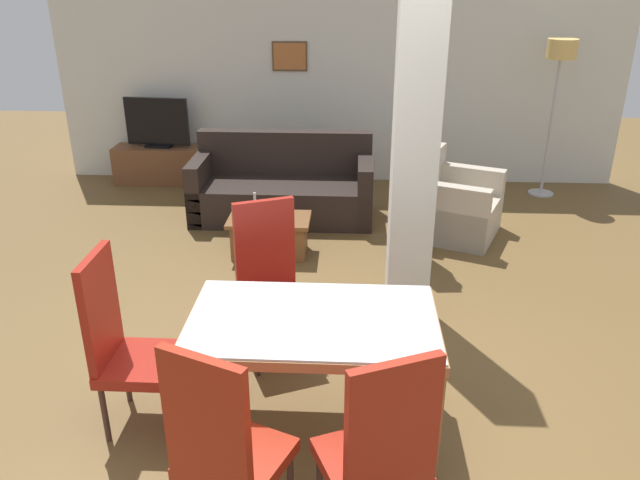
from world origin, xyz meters
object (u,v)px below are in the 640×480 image
object	(u,v)px
sofa	(283,190)
floor_lamp	(560,65)
dining_chair_far_left	(270,278)
tv_screen	(157,123)
dining_chair_near_right	(380,451)
tv_stand	(162,165)
armchair	(450,207)
bottle	(255,210)
dining_chair_near_left	(223,445)
coffee_table	(270,235)
dining_chair_head_left	(123,340)
dining_table	(313,343)
standing_person	(406,152)

from	to	relation	value
sofa	floor_lamp	xyz separation A→B (m)	(3.16, 0.91, 1.28)
dining_chair_far_left	tv_screen	bearing A→B (deg)	-86.46
dining_chair_near_right	tv_screen	distance (m)	6.16
dining_chair_far_left	tv_stand	distance (m)	4.33
dining_chair_near_right	armchair	size ratio (longest dim) A/B	1.02
armchair	bottle	size ratio (longest dim) A/B	3.86
dining_chair_near_left	dining_chair_far_left	xyz separation A→B (m)	(-0.00, 1.70, 0.00)
dining_chair_near_right	coffee_table	xyz separation A→B (m)	(-0.95, 3.37, -0.39)
dining_chair_near_left	dining_chair_far_left	size ratio (longest dim) A/B	1.00
dining_chair_head_left	tv_screen	xyz separation A→B (m)	(-1.17, 4.71, 0.20)
armchair	coffee_table	bearing A→B (deg)	-48.82
dining_table	dining_chair_near_right	distance (m)	0.92
dining_chair_near_left	bottle	world-z (taller)	dining_chair_near_left
dining_table	armchair	world-z (taller)	armchair
dining_chair_far_left	tv_stand	xyz separation A→B (m)	(-1.94, 3.86, -0.35)
dining_table	dining_chair_head_left	size ratio (longest dim) A/B	1.26
tv_screen	dining_chair_far_left	bearing A→B (deg)	121.99
dining_chair_head_left	standing_person	size ratio (longest dim) A/B	0.65
dining_chair_head_left	armchair	size ratio (longest dim) A/B	1.02
sofa	coffee_table	xyz separation A→B (m)	(-0.02, -1.06, -0.11)
standing_person	dining_chair_near_left	bearing A→B (deg)	157.64
dining_chair_head_left	standing_person	bearing A→B (deg)	145.18
armchair	tv_screen	bearing A→B (deg)	-91.16
dining_table	armchair	xyz separation A→B (m)	(1.25, 3.15, -0.31)
dining_chair_near_right	dining_chair_head_left	bearing A→B (deg)	127.28
dining_chair_near_left	dining_chair_head_left	distance (m)	1.14
dining_chair_near_right	dining_chair_near_left	bearing A→B (deg)	157.15
dining_chair_near_left	dining_chair_head_left	world-z (taller)	same
armchair	coffee_table	size ratio (longest dim) A/B	1.40
bottle	coffee_table	bearing A→B (deg)	36.88
dining_table	standing_person	size ratio (longest dim) A/B	0.82
dining_chair_head_left	tv_stand	distance (m)	4.86
sofa	standing_person	bearing A→B (deg)	143.76
sofa	armchair	bearing A→B (deg)	166.53
floor_lamp	standing_person	xyz separation A→B (m)	(-1.88, -1.84, -0.56)
dining_chair_far_left	floor_lamp	xyz separation A→B (m)	(2.95, 3.64, 1.00)
dining_chair_near_right	sofa	xyz separation A→B (m)	(-0.93, 4.43, -0.28)
dining_chair_head_left	dining_chair_far_left	bearing A→B (deg)	137.81
armchair	sofa	bearing A→B (deg)	-80.96
dining_chair_near_left	dining_chair_near_right	size ratio (longest dim) A/B	1.00
dining_chair_head_left	tv_stand	world-z (taller)	dining_chair_head_left
dining_chair_near_right	armchair	bearing A→B (deg)	54.17
standing_person	coffee_table	bearing A→B (deg)	90.00
dining_chair_near_left	dining_chair_head_left	size ratio (longest dim) A/B	1.00
armchair	standing_person	size ratio (longest dim) A/B	0.63
sofa	tv_screen	xyz separation A→B (m)	(-1.73, 1.12, 0.48)
dining_chair_near_left	coffee_table	world-z (taller)	dining_chair_near_left
dining_chair_head_left	coffee_table	size ratio (longest dim) A/B	1.43
armchair	floor_lamp	distance (m)	2.29
dining_chair_far_left	standing_person	xyz separation A→B (m)	(1.07, 1.80, 0.44)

